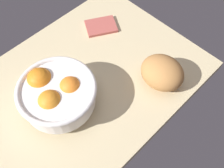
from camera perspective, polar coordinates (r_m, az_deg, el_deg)
ground_plane at (r=89.89cm, az=-6.09°, el=-0.06°), size 78.70×56.51×3.00cm
fruit_bowl at (r=79.74cm, az=-11.70°, el=-1.93°), size 23.21×23.21×11.60cm
bread_loaf at (r=85.97cm, az=10.59°, el=2.41°), size 13.42×15.10×9.34cm
napkin_folded at (r=103.17cm, az=-2.33°, el=12.13°), size 13.77×12.72×1.07cm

